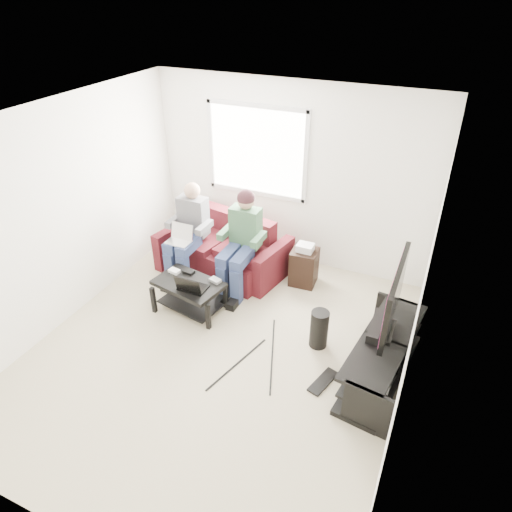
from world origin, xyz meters
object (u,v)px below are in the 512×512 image
object	(u,v)px
sofa	(225,251)
end_table	(304,266)
subwoofer	(319,329)
coffee_table	(189,290)
tv_stand	(382,359)
tv	(394,298)

from	to	relation	value
sofa	end_table	bearing A→B (deg)	6.74
subwoofer	end_table	size ratio (longest dim) A/B	0.77
coffee_table	end_table	bearing A→B (deg)	45.92
sofa	subwoofer	bearing A→B (deg)	-29.92
coffee_table	subwoofer	xyz separation A→B (m)	(1.70, 0.04, -0.07)
tv_stand	subwoofer	xyz separation A→B (m)	(-0.75, 0.18, 0.01)
tv	tv_stand	bearing A→B (deg)	-88.53
tv	subwoofer	distance (m)	1.05
sofa	tv	bearing A→B (deg)	-23.53
tv_stand	tv	xyz separation A→B (m)	(-0.00, 0.10, 0.74)
sofa	subwoofer	distance (m)	1.99
coffee_table	tv_stand	bearing A→B (deg)	-3.41
coffee_table	subwoofer	size ratio (longest dim) A/B	1.95
tv_stand	end_table	size ratio (longest dim) A/B	2.60
sofa	end_table	xyz separation A→B (m)	(1.15, 0.14, -0.03)
end_table	tv_stand	bearing A→B (deg)	-44.86
tv_stand	subwoofer	distance (m)	0.77
tv_stand	tv	size ratio (longest dim) A/B	1.46
sofa	coffee_table	world-z (taller)	sofa
tv_stand	tv	distance (m)	0.75
end_table	subwoofer	bearing A→B (deg)	-63.15
tv	subwoofer	xyz separation A→B (m)	(-0.74, 0.08, -0.73)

